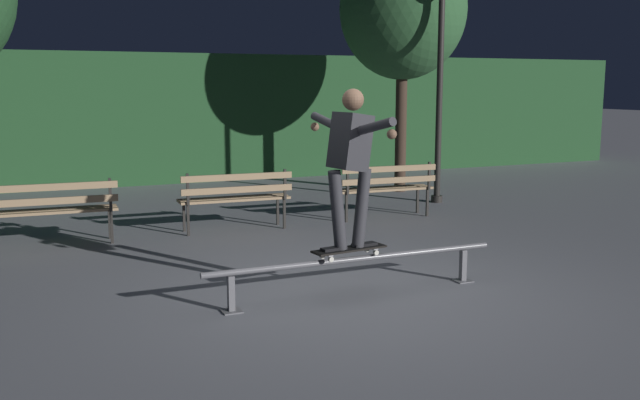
{
  "coord_description": "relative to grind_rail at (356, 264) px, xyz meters",
  "views": [
    {
      "loc": [
        -3.06,
        -6.18,
        2.08
      ],
      "look_at": [
        -0.03,
        0.71,
        0.85
      ],
      "focal_mm": 39.6,
      "sensor_mm": 36.0,
      "label": 1
    }
  ],
  "objects": [
    {
      "name": "ground_plane",
      "position": [
        0.0,
        0.09,
        -0.32
      ],
      "size": [
        90.0,
        90.0,
        0.0
      ],
      "primitive_type": "plane",
      "color": "slate"
    },
    {
      "name": "hedge_backdrop",
      "position": [
        0.0,
        9.34,
        1.05
      ],
      "size": [
        24.0,
        1.2,
        2.74
      ],
      "primitive_type": "cube",
      "color": "#234C28",
      "rests_on": "ground"
    },
    {
      "name": "park_bench_left_center",
      "position": [
        -0.16,
        3.51,
        0.22
      ],
      "size": [
        1.62,
        0.49,
        0.88
      ],
      "color": "#282623",
      "rests_on": "ground"
    },
    {
      "name": "lamp_post_right",
      "position": [
        3.88,
        4.5,
        2.16
      ],
      "size": [
        0.32,
        0.32,
        3.9
      ],
      "color": "#282623",
      "rests_on": "ground"
    },
    {
      "name": "tree_far_right",
      "position": [
        3.94,
        5.92,
        3.17
      ],
      "size": [
        2.42,
        2.42,
        4.84
      ],
      "color": "#3D2D23",
      "rests_on": "ground"
    },
    {
      "name": "skateboard",
      "position": [
        -0.07,
        0.0,
        0.16
      ],
      "size": [
        0.8,
        0.3,
        0.09
      ],
      "color": "black",
      "rests_on": "grind_rail"
    },
    {
      "name": "park_bench_leftmost",
      "position": [
        -2.61,
        3.51,
        0.22
      ],
      "size": [
        1.62,
        0.49,
        0.88
      ],
      "color": "#282623",
      "rests_on": "ground"
    },
    {
      "name": "grind_rail",
      "position": [
        0.0,
        0.0,
        0.0
      ],
      "size": [
        3.13,
        0.18,
        0.4
      ],
      "color": "slate",
      "rests_on": "ground"
    },
    {
      "name": "skateboarder",
      "position": [
        -0.07,
        0.0,
        1.09
      ],
      "size": [
        0.63,
        1.4,
        1.56
      ],
      "color": "black",
      "rests_on": "skateboard"
    },
    {
      "name": "park_bench_right_center",
      "position": [
        2.28,
        3.51,
        0.22
      ],
      "size": [
        1.62,
        0.49,
        0.88
      ],
      "color": "#282623",
      "rests_on": "ground"
    }
  ]
}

